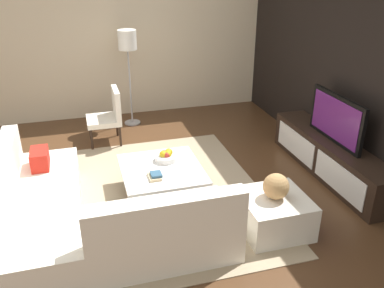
{
  "coord_description": "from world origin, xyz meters",
  "views": [
    {
      "loc": [
        4.2,
        -0.75,
        2.71
      ],
      "look_at": [
        -0.25,
        0.53,
        0.58
      ],
      "focal_mm": 38.16,
      "sensor_mm": 36.0,
      "label": 1
    }
  ],
  "objects_px": {
    "television": "(336,119)",
    "sectional_couch": "(82,216)",
    "fruit_bowl": "(166,156)",
    "book_stack": "(155,176)",
    "coffee_table": "(162,181)",
    "accent_chair_near": "(109,113)",
    "media_console": "(330,158)",
    "ottoman": "(273,213)",
    "floor_lamp": "(128,46)",
    "decorative_ball": "(276,186)"
  },
  "relations": [
    {
      "from": "television",
      "to": "sectional_couch",
      "type": "xyz_separation_m",
      "value": [
        0.5,
        -3.27,
        -0.54
      ]
    },
    {
      "from": "fruit_bowl",
      "to": "book_stack",
      "type": "xyz_separation_m",
      "value": [
        0.4,
        -0.22,
        -0.03
      ]
    },
    {
      "from": "coffee_table",
      "to": "accent_chair_near",
      "type": "height_order",
      "value": "accent_chair_near"
    },
    {
      "from": "coffee_table",
      "to": "book_stack",
      "type": "relative_size",
      "value": 5.02
    },
    {
      "from": "media_console",
      "to": "coffee_table",
      "type": "xyz_separation_m",
      "value": [
        -0.1,
        -2.3,
        -0.05
      ]
    },
    {
      "from": "accent_chair_near",
      "to": "coffee_table",
      "type": "bearing_deg",
      "value": 8.45
    },
    {
      "from": "sectional_couch",
      "to": "fruit_bowl",
      "type": "xyz_separation_m",
      "value": [
        -0.78,
        1.08,
        0.16
      ]
    },
    {
      "from": "television",
      "to": "coffee_table",
      "type": "xyz_separation_m",
      "value": [
        -0.1,
        -2.3,
        -0.61
      ]
    },
    {
      "from": "coffee_table",
      "to": "fruit_bowl",
      "type": "height_order",
      "value": "fruit_bowl"
    },
    {
      "from": "fruit_bowl",
      "to": "television",
      "type": "bearing_deg",
      "value": 82.66
    },
    {
      "from": "coffee_table",
      "to": "accent_chair_near",
      "type": "xyz_separation_m",
      "value": [
        -1.8,
        -0.44,
        0.29
      ]
    },
    {
      "from": "book_stack",
      "to": "ottoman",
      "type": "bearing_deg",
      "value": 54.51
    },
    {
      "from": "ottoman",
      "to": "fruit_bowl",
      "type": "bearing_deg",
      "value": -143.2
    },
    {
      "from": "ottoman",
      "to": "accent_chair_near",
      "type": "bearing_deg",
      "value": -152.93
    },
    {
      "from": "television",
      "to": "accent_chair_near",
      "type": "height_order",
      "value": "television"
    },
    {
      "from": "coffee_table",
      "to": "fruit_bowl",
      "type": "relative_size",
      "value": 3.71
    },
    {
      "from": "television",
      "to": "floor_lamp",
      "type": "bearing_deg",
      "value": -138.65
    },
    {
      "from": "television",
      "to": "floor_lamp",
      "type": "xyz_separation_m",
      "value": [
        -2.61,
        -2.3,
        0.55
      ]
    },
    {
      "from": "fruit_bowl",
      "to": "decorative_ball",
      "type": "relative_size",
      "value": 1.02
    },
    {
      "from": "media_console",
      "to": "accent_chair_near",
      "type": "relative_size",
      "value": 2.65
    },
    {
      "from": "television",
      "to": "decorative_ball",
      "type": "distance_m",
      "value": 1.61
    },
    {
      "from": "media_console",
      "to": "fruit_bowl",
      "type": "distance_m",
      "value": 2.22
    },
    {
      "from": "ottoman",
      "to": "fruit_bowl",
      "type": "height_order",
      "value": "fruit_bowl"
    },
    {
      "from": "decorative_ball",
      "to": "book_stack",
      "type": "xyz_separation_m",
      "value": [
        -0.8,
        -1.12,
        -0.13
      ]
    },
    {
      "from": "decorative_ball",
      "to": "fruit_bowl",
      "type": "bearing_deg",
      "value": -143.2
    },
    {
      "from": "accent_chair_near",
      "to": "television",
      "type": "bearing_deg",
      "value": 49.95
    },
    {
      "from": "coffee_table",
      "to": "television",
      "type": "bearing_deg",
      "value": 87.51
    },
    {
      "from": "floor_lamp",
      "to": "sectional_couch",
      "type": "bearing_deg",
      "value": -17.44
    },
    {
      "from": "media_console",
      "to": "coffee_table",
      "type": "relative_size",
      "value": 2.22
    },
    {
      "from": "fruit_bowl",
      "to": "book_stack",
      "type": "relative_size",
      "value": 1.35
    },
    {
      "from": "television",
      "to": "book_stack",
      "type": "height_order",
      "value": "television"
    },
    {
      "from": "sectional_couch",
      "to": "ottoman",
      "type": "height_order",
      "value": "sectional_couch"
    },
    {
      "from": "ottoman",
      "to": "decorative_ball",
      "type": "height_order",
      "value": "decorative_ball"
    },
    {
      "from": "television",
      "to": "fruit_bowl",
      "type": "height_order",
      "value": "television"
    },
    {
      "from": "fruit_bowl",
      "to": "decorative_ball",
      "type": "distance_m",
      "value": 1.51
    },
    {
      "from": "television",
      "to": "sectional_couch",
      "type": "relative_size",
      "value": 0.47
    },
    {
      "from": "floor_lamp",
      "to": "decorative_ball",
      "type": "height_order",
      "value": "floor_lamp"
    },
    {
      "from": "television",
      "to": "floor_lamp",
      "type": "distance_m",
      "value": 3.52
    },
    {
      "from": "sectional_couch",
      "to": "accent_chair_near",
      "type": "bearing_deg",
      "value": 167.42
    },
    {
      "from": "sectional_couch",
      "to": "coffee_table",
      "type": "height_order",
      "value": "sectional_couch"
    },
    {
      "from": "accent_chair_near",
      "to": "book_stack",
      "type": "distance_m",
      "value": 2.05
    },
    {
      "from": "sectional_couch",
      "to": "floor_lamp",
      "type": "relative_size",
      "value": 1.43
    },
    {
      "from": "floor_lamp",
      "to": "decorative_ball",
      "type": "bearing_deg",
      "value": 15.84
    },
    {
      "from": "television",
      "to": "ottoman",
      "type": "xyz_separation_m",
      "value": [
        0.92,
        -1.29,
        -0.61
      ]
    },
    {
      "from": "accent_chair_near",
      "to": "ottoman",
      "type": "distance_m",
      "value": 3.18
    },
    {
      "from": "accent_chair_near",
      "to": "ottoman",
      "type": "height_order",
      "value": "accent_chair_near"
    },
    {
      "from": "media_console",
      "to": "sectional_couch",
      "type": "relative_size",
      "value": 0.99
    },
    {
      "from": "ottoman",
      "to": "fruit_bowl",
      "type": "xyz_separation_m",
      "value": [
        -1.2,
        -0.9,
        0.24
      ]
    },
    {
      "from": "coffee_table",
      "to": "decorative_ball",
      "type": "relative_size",
      "value": 3.77
    },
    {
      "from": "ottoman",
      "to": "sectional_couch",
      "type": "bearing_deg",
      "value": -101.97
    }
  ]
}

